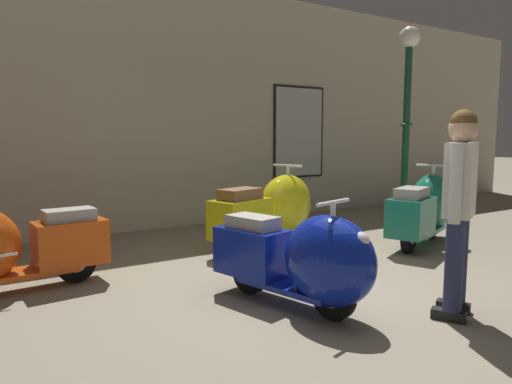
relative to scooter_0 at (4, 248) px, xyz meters
name	(u,v)px	position (x,y,z in m)	size (l,w,h in m)	color
ground_plane	(316,292)	(2.44, -1.46, -0.44)	(60.00, 60.00, 0.00)	gray
showroom_back_wall	(164,105)	(2.45, 2.29, 1.49)	(18.00, 0.24, 3.86)	#BCB29E
scooter_0	(4,248)	(0.00, 0.00, 0.00)	(1.60, 0.56, 0.96)	black
scooter_1	(303,259)	(2.06, -1.75, -0.01)	(0.82, 1.61, 0.95)	black
scooter_2	(273,210)	(3.14, 0.27, 0.05)	(1.81, 0.99, 1.06)	black
scooter_3	(426,208)	(4.99, -0.67, 0.04)	(1.79, 1.11, 1.06)	black
lamppost	(407,110)	(5.67, 0.26, 1.42)	(0.32, 0.32, 3.12)	#144728
visitor_0	(459,199)	(3.00, -2.51, 0.51)	(0.51, 0.38, 1.64)	black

